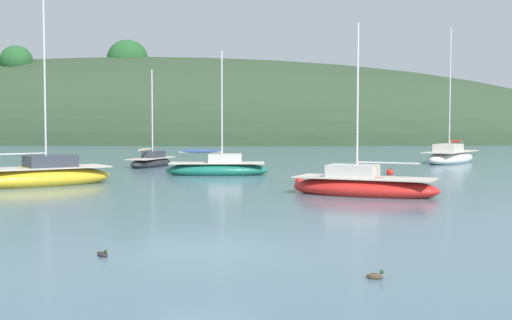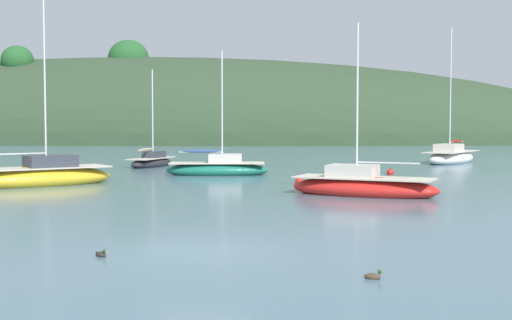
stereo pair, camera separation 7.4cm
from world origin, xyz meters
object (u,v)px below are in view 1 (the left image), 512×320
(mooring_buoy_channel, at_px, (35,164))
(duck_lone_right, at_px, (103,254))
(sailboat_white_near, at_px, (450,157))
(sailboat_teal_outer, at_px, (40,176))
(sailboat_cream_ketch, at_px, (218,168))
(duck_lone_left, at_px, (375,276))
(mooring_buoy_inner, at_px, (390,172))
(sailboat_orange_cutter, at_px, (363,186))
(mooring_buoy_outer, at_px, (299,182))
(sailboat_blue_center, at_px, (151,162))

(mooring_buoy_channel, relative_size, duck_lone_right, 1.40)
(sailboat_white_near, distance_m, sailboat_teal_outer, 32.82)
(sailboat_cream_ketch, xyz_separation_m, sailboat_white_near, (16.94, 13.45, 0.07))
(sailboat_cream_ketch, relative_size, duck_lone_left, 18.37)
(mooring_buoy_inner, distance_m, duck_lone_right, 28.80)
(duck_lone_left, bearing_deg, sailboat_orange_cutter, 86.00)
(mooring_buoy_inner, bearing_deg, sailboat_cream_ketch, -174.50)
(sailboat_white_near, relative_size, mooring_buoy_channel, 20.22)
(mooring_buoy_inner, bearing_deg, sailboat_teal_outer, -155.87)
(sailboat_cream_ketch, xyz_separation_m, sailboat_orange_cutter, (7.95, -11.24, 0.01))
(duck_lone_right, bearing_deg, sailboat_cream_ketch, 90.81)
(sailboat_orange_cutter, xyz_separation_m, duck_lone_left, (-1.16, -16.60, -0.35))
(sailboat_cream_ketch, distance_m, sailboat_teal_outer, 11.20)
(sailboat_white_near, distance_m, sailboat_orange_cutter, 26.28)
(sailboat_cream_ketch, relative_size, mooring_buoy_inner, 14.49)
(sailboat_teal_outer, relative_size, mooring_buoy_outer, 21.01)
(sailboat_white_near, height_order, sailboat_teal_outer, sailboat_teal_outer)
(mooring_buoy_outer, bearing_deg, mooring_buoy_channel, 145.75)
(sailboat_orange_cutter, relative_size, sailboat_teal_outer, 0.70)
(mooring_buoy_inner, bearing_deg, mooring_buoy_outer, -129.18)
(mooring_buoy_channel, bearing_deg, duck_lone_left, -58.92)
(mooring_buoy_inner, bearing_deg, sailboat_orange_cutter, -102.46)
(sailboat_blue_center, height_order, duck_lone_right, sailboat_blue_center)
(sailboat_blue_center, relative_size, duck_lone_left, 17.02)
(mooring_buoy_channel, height_order, mooring_buoy_outer, same)
(sailboat_cream_ketch, xyz_separation_m, sailboat_teal_outer, (-8.33, -7.48, 0.07))
(sailboat_blue_center, relative_size, mooring_buoy_channel, 13.42)
(sailboat_white_near, relative_size, sailboat_orange_cutter, 1.38)
(sailboat_orange_cutter, relative_size, mooring_buoy_inner, 14.65)
(sailboat_white_near, height_order, sailboat_orange_cutter, sailboat_white_near)
(sailboat_white_near, xyz_separation_m, duck_lone_left, (-10.15, -41.29, -0.41))
(sailboat_cream_ketch, bearing_deg, sailboat_white_near, 38.45)
(sailboat_blue_center, bearing_deg, mooring_buoy_inner, -21.28)
(sailboat_teal_outer, relative_size, mooring_buoy_channel, 21.01)
(sailboat_white_near, bearing_deg, mooring_buoy_outer, -121.62)
(sailboat_orange_cutter, height_order, mooring_buoy_outer, sailboat_orange_cutter)
(sailboat_cream_ketch, xyz_separation_m, mooring_buoy_channel, (-14.51, 7.50, -0.27))
(mooring_buoy_outer, bearing_deg, sailboat_cream_ketch, 130.99)
(duck_lone_left, bearing_deg, sailboat_teal_outer, 126.60)
(sailboat_blue_center, distance_m, mooring_buoy_outer, 17.16)
(duck_lone_left, distance_m, duck_lone_right, 6.71)
(sailboat_teal_outer, distance_m, mooring_buoy_outer, 13.51)
(sailboat_blue_center, relative_size, mooring_buoy_inner, 13.42)
(sailboat_orange_cutter, xyz_separation_m, sailboat_teal_outer, (-16.28, 3.76, 0.06))
(mooring_buoy_channel, bearing_deg, duck_lone_right, -65.97)
(mooring_buoy_channel, bearing_deg, mooring_buoy_inner, -14.42)
(sailboat_orange_cutter, xyz_separation_m, duck_lone_right, (-7.58, -14.63, -0.35))
(mooring_buoy_inner, xyz_separation_m, mooring_buoy_outer, (-5.59, -6.86, 0.00))
(sailboat_cream_ketch, relative_size, sailboat_teal_outer, 0.69)
(sailboat_teal_outer, bearing_deg, sailboat_cream_ketch, 41.91)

